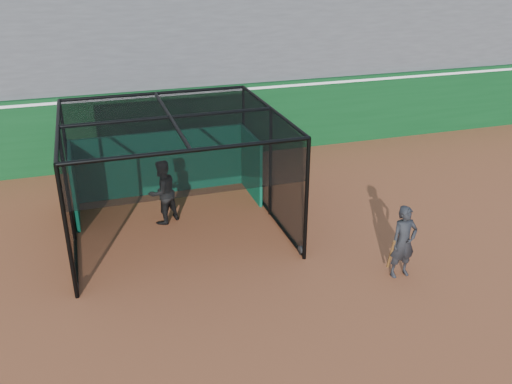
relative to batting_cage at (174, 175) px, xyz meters
name	(u,v)px	position (x,y,z in m)	size (l,w,h in m)	color
ground	(241,294)	(0.73, -3.45, -1.50)	(120.00, 120.00, 0.00)	brown
outfield_wall	(170,124)	(0.73, 5.05, -0.21)	(50.00, 0.50, 2.50)	#0A3B17
grandstand	(148,14)	(0.73, 8.82, 2.98)	(50.00, 7.85, 8.95)	#4C4C4F
batting_cage	(174,175)	(0.00, 0.00, 0.00)	(5.25, 5.06, 3.00)	black
batter	(162,192)	(-0.28, 0.41, -0.62)	(0.85, 0.66, 1.75)	black
on_deck_player	(403,242)	(4.36, -3.81, -0.65)	(0.64, 0.43, 1.69)	black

